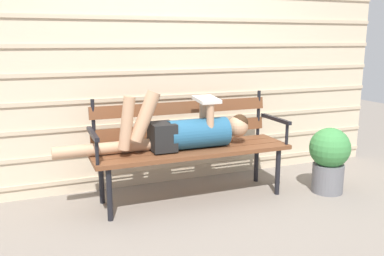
# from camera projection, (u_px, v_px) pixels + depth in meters

# --- Properties ---
(ground_plane) EXTENTS (12.00, 12.00, 0.00)m
(ground_plane) POSITION_uv_depth(u_px,v_px,m) (194.00, 200.00, 3.60)
(ground_plane) COLOR gray
(house_siding) EXTENTS (4.68, 0.08, 2.19)m
(house_siding) POSITION_uv_depth(u_px,v_px,m) (171.00, 71.00, 3.91)
(house_siding) COLOR beige
(house_siding) RESTS_ON ground
(park_bench) EXTENTS (1.73, 0.51, 0.90)m
(park_bench) POSITION_uv_depth(u_px,v_px,m) (189.00, 142.00, 3.61)
(park_bench) COLOR brown
(park_bench) RESTS_ON ground
(reclining_person) EXTENTS (1.69, 0.26, 0.54)m
(reclining_person) POSITION_uv_depth(u_px,v_px,m) (183.00, 132.00, 3.49)
(reclining_person) COLOR #23567A
(potted_plant) EXTENTS (0.37, 0.37, 0.61)m
(potted_plant) POSITION_uv_depth(u_px,v_px,m) (329.00, 157.00, 3.74)
(potted_plant) COLOR slate
(potted_plant) RESTS_ON ground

